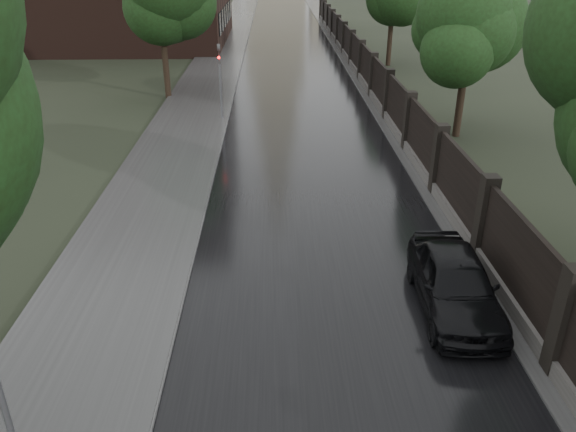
# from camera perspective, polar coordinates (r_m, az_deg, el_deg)

# --- Properties ---
(fence_right) EXTENTS (0.45, 75.72, 2.70)m
(fence_right) POSITION_cam_1_polar(r_m,az_deg,el_deg) (37.84, 8.09, 14.13)
(fence_right) COLOR #383533
(fence_right) RESTS_ON ground
(tree_left_far) EXTENTS (4.25, 4.25, 7.39)m
(tree_left_far) POSITION_cam_1_polar(r_m,az_deg,el_deg) (35.30, -12.84, 19.90)
(tree_left_far) COLOR black
(tree_left_far) RESTS_ON ground
(tree_right_b) EXTENTS (4.08, 4.08, 7.01)m
(tree_right_b) POSITION_cam_1_polar(r_m,az_deg,el_deg) (28.28, 17.98, 17.36)
(tree_right_b) COLOR black
(tree_right_b) RESTS_ON ground
(lamp_post) EXTENTS (0.25, 0.12, 5.11)m
(lamp_post) POSITION_cam_1_polar(r_m,az_deg,el_deg) (9.30, -26.86, -17.03)
(lamp_post) COLOR #59595E
(lamp_post) RESTS_ON ground
(traffic_light) EXTENTS (0.16, 0.32, 4.00)m
(traffic_light) POSITION_cam_1_polar(r_m,az_deg,el_deg) (30.31, -6.92, 13.97)
(traffic_light) COLOR #59595E
(traffic_light) RESTS_ON ground
(car_right_near) EXTENTS (2.01, 4.66, 1.57)m
(car_right_near) POSITION_cam_1_polar(r_m,az_deg,el_deg) (15.07, 16.60, -6.48)
(car_right_near) COLOR black
(car_right_near) RESTS_ON ground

